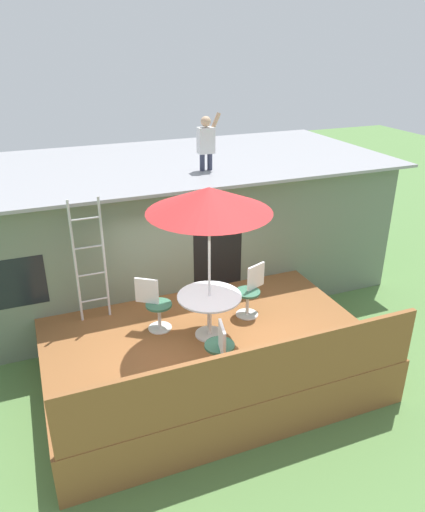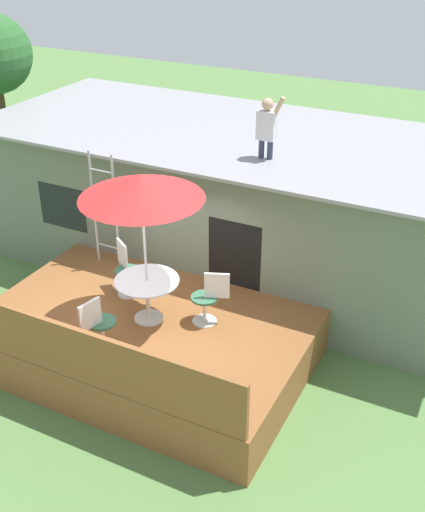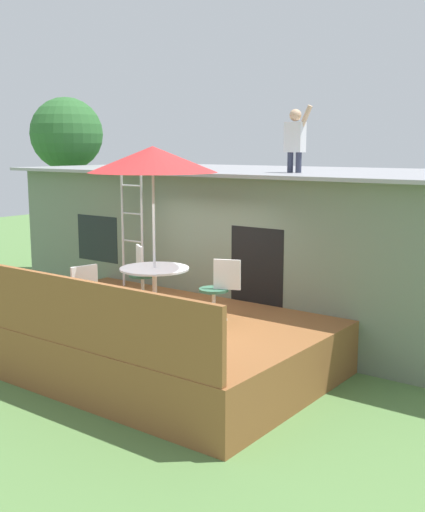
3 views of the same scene
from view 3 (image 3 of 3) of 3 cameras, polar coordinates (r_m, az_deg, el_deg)
The scene contains 12 objects.
ground_plane at distance 9.91m, azimuth -5.37°, elevation -9.85°, with size 40.00×40.00×0.00m, color #567F42.
house at distance 12.38m, azimuth 5.76°, elevation 1.06°, with size 10.50×4.50×2.90m.
deck at distance 9.78m, azimuth -5.41°, elevation -7.64°, with size 5.29×3.56×0.80m, color brown.
deck_railing at distance 8.40m, azimuth -13.47°, elevation -4.77°, with size 5.19×0.08×0.90m, color brown.
patio_table at distance 9.51m, azimuth -5.25°, elevation -2.00°, with size 1.04×1.04×0.74m.
patio_umbrella at distance 9.32m, azimuth -5.42°, elevation 8.66°, with size 1.90×1.90×2.54m.
step_ladder at distance 11.45m, azimuth -7.26°, elevation 2.58°, with size 0.52×0.04×2.20m.
person_figure at distance 10.83m, azimuth 7.51°, elevation 10.69°, with size 0.47×0.20×1.11m.
patio_chair_left at distance 10.44m, azimuth -6.42°, elevation -1.69°, with size 0.56×0.46×0.92m.
patio_chair_right at distance 9.25m, azimuth 0.55°, elevation -3.12°, with size 0.60×0.44×0.92m.
patio_chair_near at distance 8.99m, azimuth -10.73°, elevation -3.67°, with size 0.44×0.61×0.92m.
backyard_tree at distance 17.06m, azimuth -13.04°, elevation 10.50°, with size 1.87×1.87×4.60m.
Camera 3 is at (6.30, -6.89, 3.32)m, focal length 44.31 mm.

